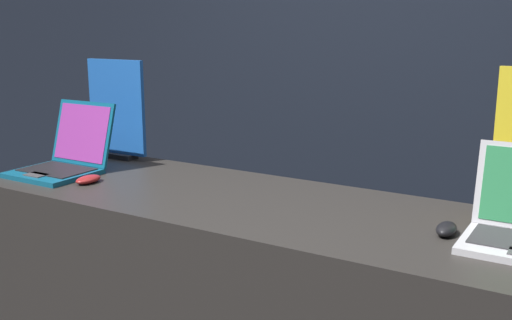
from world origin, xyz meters
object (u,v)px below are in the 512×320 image
object	(u,v)px
mouse_front	(88,179)
mouse_back	(446,229)
promo_stand_front	(117,112)
laptop_front	(65,157)

from	to	relation	value
mouse_front	mouse_back	xyz separation A→B (m)	(1.38, 0.12, 0.00)
mouse_front	promo_stand_front	distance (m)	0.50
laptop_front	mouse_front	bearing A→B (deg)	-20.10
mouse_front	promo_stand_front	bearing A→B (deg)	118.25
mouse_front	mouse_back	distance (m)	1.38
mouse_front	promo_stand_front	xyz separation A→B (m)	(-0.22, 0.40, 0.21)
laptop_front	promo_stand_front	bearing A→B (deg)	90.00
laptop_front	mouse_front	distance (m)	0.24
mouse_back	laptop_front	bearing A→B (deg)	-178.60
laptop_front	mouse_front	xyz separation A→B (m)	(0.22, -0.08, -0.05)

